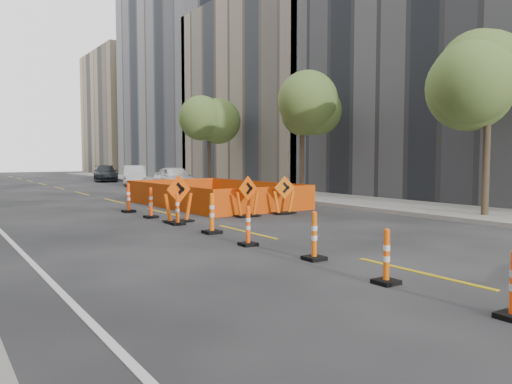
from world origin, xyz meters
TOP-DOWN VIEW (x-y plane):
  - ground_plane at (0.00, 0.00)m, footprint 140.00×140.00m
  - sidewalk_right at (9.00, 12.00)m, footprint 4.00×90.00m
  - bld_right_c at (17.00, 23.80)m, footprint 12.00×16.00m
  - bld_right_d at (17.00, 40.20)m, footprint 12.00×18.00m
  - bld_right_e at (17.00, 58.60)m, footprint 12.00×14.00m
  - tree_r_a at (8.40, 2.00)m, footprint 2.80×2.80m
  - tree_r_b at (8.40, 12.00)m, footprint 2.80×2.80m
  - tree_r_c at (8.40, 22.00)m, footprint 2.80×2.80m
  - channelizer_1 at (-1.14, -2.21)m, footprint 0.37×0.37m
  - channelizer_2 at (-0.89, -0.06)m, footprint 0.40×0.40m
  - channelizer_3 at (-1.13, 2.10)m, footprint 0.38×0.38m
  - channelizer_4 at (-0.94, 4.26)m, footprint 0.45×0.45m
  - channelizer_5 at (-1.00, 6.42)m, footprint 0.40×0.40m
  - channelizer_6 at (-1.02, 8.58)m, footprint 0.42×0.42m
  - channelizer_7 at (-1.08, 10.74)m, footprint 0.44×0.44m
  - chevron_sign_left at (-0.71, 6.97)m, footprint 1.12×0.80m
  - chevron_sign_center at (1.95, 6.99)m, footprint 1.07×0.77m
  - chevron_sign_right at (3.57, 7.00)m, footprint 1.02×0.70m
  - safety_fence at (3.01, 11.50)m, footprint 5.02×8.20m
  - parked_car_near at (5.78, 21.76)m, footprint 2.28×4.71m
  - parked_car_mid at (5.55, 28.45)m, footprint 3.05×4.78m
  - parked_car_far at (5.53, 35.91)m, footprint 3.08×5.15m

SIDE VIEW (x-z plane):
  - ground_plane at x=0.00m, z-range 0.00..0.00m
  - sidewalk_right at x=9.00m, z-range 0.00..0.15m
  - channelizer_1 at x=-1.14m, z-range 0.00..0.94m
  - channelizer_3 at x=-1.13m, z-range 0.00..0.96m
  - safety_fence at x=3.01m, z-range 0.00..1.00m
  - channelizer_5 at x=-1.00m, z-range 0.00..1.01m
  - channelizer_2 at x=-0.89m, z-range 0.00..1.02m
  - channelizer_6 at x=-1.02m, z-range 0.00..1.07m
  - channelizer_7 at x=-1.08m, z-range 0.00..1.12m
  - channelizer_4 at x=-0.94m, z-range 0.00..1.13m
  - parked_car_far at x=5.53m, z-range 0.00..1.40m
  - chevron_sign_right at x=3.57m, z-range 0.00..1.41m
  - chevron_sign_center at x=1.95m, z-range 0.00..1.45m
  - parked_car_mid at x=5.55m, z-range 0.00..1.49m
  - chevron_sign_left at x=-0.71m, z-range 0.00..1.54m
  - parked_car_near at x=5.78m, z-range 0.00..1.55m
  - tree_r_a at x=8.40m, z-range 1.55..7.50m
  - tree_r_b at x=8.40m, z-range 1.55..7.50m
  - tree_r_c at x=8.40m, z-range 1.55..7.50m
  - bld_right_c at x=17.00m, z-range 0.00..14.00m
  - bld_right_e at x=17.00m, z-range 0.00..16.00m
  - bld_right_d at x=17.00m, z-range 0.00..20.00m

